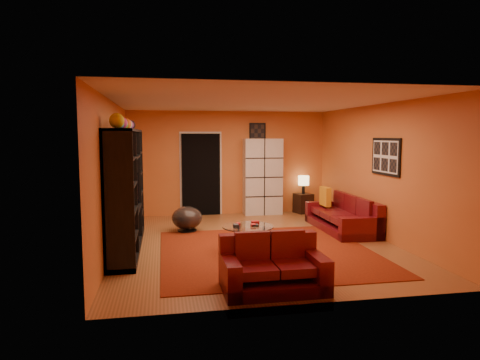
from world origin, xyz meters
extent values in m
plane|color=brown|center=(0.00, 0.00, 0.00)|extent=(6.00, 6.00, 0.00)
plane|color=white|center=(0.00, 0.00, 2.60)|extent=(6.00, 6.00, 0.00)
plane|color=#C5622B|center=(0.00, 3.00, 1.30)|extent=(6.00, 0.00, 6.00)
plane|color=#C5622B|center=(0.00, -3.00, 1.30)|extent=(6.00, 0.00, 6.00)
plane|color=#C5622B|center=(-2.50, 0.00, 1.30)|extent=(0.00, 6.00, 6.00)
plane|color=#C5622B|center=(2.50, 0.00, 1.30)|extent=(0.00, 6.00, 6.00)
cube|color=#5E190A|center=(0.10, -0.70, 0.01)|extent=(3.60, 3.60, 0.01)
cube|color=black|center=(-0.70, 2.96, 1.02)|extent=(0.95, 0.10, 2.04)
cube|color=black|center=(2.48, -0.30, 1.60)|extent=(0.03, 1.00, 0.70)
cube|color=black|center=(0.75, 2.98, 2.05)|extent=(0.42, 0.03, 0.52)
cube|color=black|center=(-2.27, 0.00, 1.05)|extent=(0.45, 3.00, 2.10)
imported|color=black|center=(-2.23, 0.09, 1.01)|extent=(1.02, 0.13, 0.59)
cube|color=#510A12|center=(2.05, 0.68, 0.16)|extent=(0.89, 2.14, 0.32)
cube|color=#510A12|center=(2.40, 0.68, 0.42)|extent=(0.20, 2.14, 0.85)
cube|color=#510A12|center=(2.04, -0.30, 0.31)|extent=(0.88, 0.19, 0.62)
cube|color=#510A12|center=(2.06, 1.66, 0.31)|extent=(0.88, 0.19, 0.62)
cube|color=#510A12|center=(2.00, 0.09, 0.47)|extent=(0.66, 0.58, 0.12)
cube|color=#510A12|center=(2.01, 0.68, 0.47)|extent=(0.66, 0.58, 0.12)
cube|color=#510A12|center=(2.02, 1.27, 0.47)|extent=(0.66, 0.58, 0.12)
cube|color=#510A12|center=(-0.26, -2.50, 0.16)|extent=(1.33, 0.80, 0.32)
cube|color=#510A12|center=(-0.26, -2.19, 0.42)|extent=(1.32, 0.19, 0.85)
cube|color=#510A12|center=(0.31, -2.50, 0.31)|extent=(0.19, 0.80, 0.62)
cube|color=#510A12|center=(-0.83, -2.50, 0.31)|extent=(0.19, 0.80, 0.62)
cube|color=#510A12|center=(-0.02, -2.54, 0.47)|extent=(0.47, 0.58, 0.12)
cube|color=#510A12|center=(-0.50, -2.54, 0.47)|extent=(0.47, 0.58, 0.12)
cube|color=orange|center=(1.95, 1.34, 0.63)|extent=(0.12, 0.42, 0.42)
cylinder|color=silver|center=(-0.22, -0.62, 0.44)|extent=(0.88, 0.88, 0.02)
cylinder|color=black|center=(0.05, -0.64, 0.22)|extent=(0.05, 0.05, 0.42)
cylinder|color=black|center=(-0.35, -0.38, 0.22)|extent=(0.05, 0.05, 0.42)
cylinder|color=black|center=(-0.37, -0.85, 0.22)|extent=(0.05, 0.05, 0.42)
cube|color=silver|center=(0.85, 2.80, 0.96)|extent=(0.96, 0.43, 1.91)
cylinder|color=black|center=(-1.16, 1.13, 0.02)|extent=(0.44, 0.44, 0.03)
cylinder|color=black|center=(-1.16, 1.13, 0.10)|extent=(0.06, 0.06, 0.15)
ellipsoid|color=#3E3837|center=(-1.16, 1.13, 0.29)|extent=(0.63, 0.63, 0.47)
cube|color=black|center=(1.92, 2.75, 0.25)|extent=(0.49, 0.49, 0.50)
cylinder|color=black|center=(1.92, 2.75, 0.61)|extent=(0.08, 0.08, 0.22)
cylinder|color=#FBD78A|center=(1.92, 2.75, 0.84)|extent=(0.28, 0.28, 0.24)
camera|label=1|loc=(-1.64, -7.68, 2.00)|focal=32.00mm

